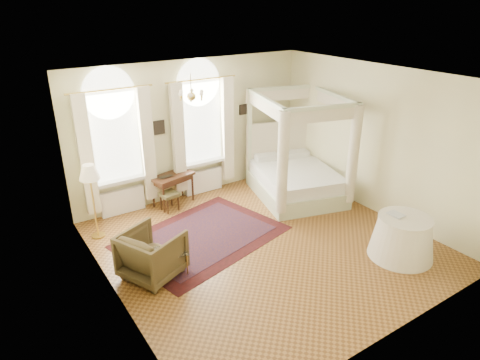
% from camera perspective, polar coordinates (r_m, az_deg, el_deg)
% --- Properties ---
extents(ground, '(6.00, 6.00, 0.00)m').
position_cam_1_polar(ground, '(8.70, 3.41, -8.58)').
color(ground, brown).
rests_on(ground, ground).
extents(room_walls, '(6.00, 6.00, 6.00)m').
position_cam_1_polar(room_walls, '(7.84, 3.75, 3.81)').
color(room_walls, beige).
rests_on(room_walls, ground).
extents(window_left, '(1.62, 0.27, 3.29)m').
position_cam_1_polar(window_left, '(9.63, -16.06, 3.58)').
color(window_left, silver).
rests_on(window_left, room_walls).
extents(window_right, '(1.62, 0.27, 3.29)m').
position_cam_1_polar(window_right, '(10.39, -5.04, 5.86)').
color(window_right, silver).
rests_on(window_right, room_walls).
extents(chandelier, '(0.51, 0.45, 0.50)m').
position_cam_1_polar(chandelier, '(8.10, -6.51, 11.18)').
color(chandelier, '#B3933B').
rests_on(chandelier, room_walls).
extents(wall_pictures, '(2.54, 0.03, 0.39)m').
position_cam_1_polar(wall_pictures, '(10.31, -5.93, 8.01)').
color(wall_pictures, black).
rests_on(wall_pictures, room_walls).
extents(canopy_bed, '(2.43, 2.73, 2.52)m').
position_cam_1_polar(canopy_bed, '(10.56, 7.53, 0.75)').
color(canopy_bed, beige).
rests_on(canopy_bed, ground).
extents(nightstand, '(0.52, 0.49, 0.66)m').
position_cam_1_polar(nightstand, '(11.97, 6.11, 2.34)').
color(nightstand, '#39200F').
rests_on(nightstand, ground).
extents(nightstand_lamp, '(0.28, 0.28, 0.40)m').
position_cam_1_polar(nightstand_lamp, '(11.85, 6.14, 5.18)').
color(nightstand_lamp, '#B3933B').
rests_on(nightstand_lamp, nightstand).
extents(writing_desk, '(1.09, 0.74, 0.74)m').
position_cam_1_polar(writing_desk, '(10.16, -8.99, 0.10)').
color(writing_desk, '#39200F').
rests_on(writing_desk, ground).
extents(laptop, '(0.35, 0.23, 0.03)m').
position_cam_1_polar(laptop, '(10.04, -9.98, 0.50)').
color(laptop, black).
rests_on(laptop, writing_desk).
extents(stool, '(0.43, 0.43, 0.44)m').
position_cam_1_polar(stool, '(9.97, -9.42, -2.08)').
color(stool, '#473E1E').
rests_on(stool, ground).
extents(armchair, '(1.26, 1.25, 0.88)m').
position_cam_1_polar(armchair, '(7.75, -11.64, -9.65)').
color(armchair, '#42341C').
rests_on(armchair, ground).
extents(coffee_table, '(0.72, 0.57, 0.44)m').
position_cam_1_polar(coffee_table, '(7.78, -9.50, -9.65)').
color(coffee_table, silver).
rests_on(coffee_table, ground).
extents(floor_lamp, '(0.41, 0.41, 1.59)m').
position_cam_1_polar(floor_lamp, '(8.86, -19.42, 0.51)').
color(floor_lamp, '#B3933B').
rests_on(floor_lamp, ground).
extents(oriental_rug, '(3.63, 2.98, 0.01)m').
position_cam_1_polar(oriental_rug, '(8.96, -5.06, -7.54)').
color(oriental_rug, '#400F10').
rests_on(oriental_rug, ground).
extents(side_table, '(1.21, 1.21, 0.82)m').
position_cam_1_polar(side_table, '(8.69, 20.83, -7.15)').
color(side_table, white).
rests_on(side_table, ground).
extents(book, '(0.22, 0.30, 0.03)m').
position_cam_1_polar(book, '(8.44, 19.63, -4.56)').
color(book, black).
rests_on(book, side_table).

